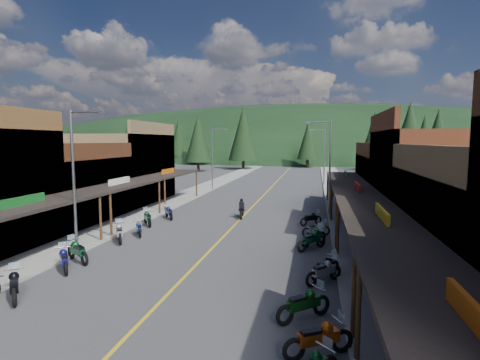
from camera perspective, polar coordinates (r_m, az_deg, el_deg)
The scene contains 42 objects.
ground at distance 25.71m, azimuth -2.25°, elevation -8.34°, with size 220.00×220.00×0.00m, color #38383A.
centerline at distance 45.04m, azimuth 3.80°, elevation -2.13°, with size 0.15×90.00×0.01m, color gold.
sidewalk_west at distance 46.97m, azimuth -6.78°, elevation -1.74°, with size 3.40×94.00×0.15m, color gray.
sidewalk_east at distance 44.72m, azimuth 14.92°, elevation -2.29°, with size 3.40×94.00×0.15m, color gray.
shop_west_2 at distance 32.75m, azimuth -25.58°, elevation -1.31°, with size 10.90×9.00×6.20m.
shop_west_3 at distance 40.70m, azimuth -17.54°, elevation 1.71°, with size 10.90×10.20×8.20m.
shop_east_2 at distance 27.20m, azimuth 28.18°, elevation -0.71°, with size 10.90×9.00×8.20m.
shop_east_3 at distance 36.54m, azimuth 23.77°, elevation -0.53°, with size 10.90×10.20×6.20m.
streetlight_0 at distance 22.37m, azimuth -23.74°, elevation 0.61°, with size 2.16×0.18×8.00m.
streetlight_1 at distance 47.99m, azimuth -4.11°, elevation 3.71°, with size 2.16×0.18×8.00m.
streetlight_2 at distance 32.26m, azimuth 13.28°, elevation 2.46°, with size 2.16×0.18×8.00m.
streetlight_3 at distance 54.23m, azimuth 12.58°, elevation 3.85°, with size 2.16×0.18×8.00m.
ridge_hill at distance 159.43m, azimuth 9.36°, elevation 3.63°, with size 310.00×140.00×60.00m, color black.
pine_0 at distance 97.67m, azimuth -16.66°, elevation 5.82°, with size 5.04×5.04×11.00m.
pine_1 at distance 98.84m, azimuth -6.19°, elevation 6.47°, with size 5.88×5.88×12.50m.
pine_2 at distance 83.74m, azimuth 0.52°, elevation 7.11°, with size 6.72×6.72×14.00m.
pine_3 at distance 90.21m, azimuth 10.31°, elevation 5.98°, with size 5.04×5.04×11.00m.
pine_4 at distance 85.05m, azimuth 19.76°, elevation 6.24°, with size 5.88×5.88×12.50m.
pine_5 at distance 100.21m, azimuth 27.93°, elevation 6.24°, with size 6.72×6.72×14.00m.
pine_7 at distance 107.13m, azimuth -9.31°, elevation 6.39°, with size 5.88×5.88×12.50m.
pine_8 at distance 70.01m, azimuth -12.09°, elevation 5.55°, with size 4.48×4.48×10.00m.
pine_9 at distance 71.51m, azimuth 26.24°, elevation 5.40°, with size 4.93×4.93×10.80m.
pine_10 at distance 77.96m, azimuth -6.43°, elevation 6.27°, with size 5.38×5.38×11.60m.
pine_11 at distance 63.77m, azimuth 24.38°, elevation 6.21°, with size 5.82×5.82×12.40m.
bike_west_3 at distance 18.00m, azimuth -31.16°, elevation -13.41°, with size 0.75×2.26×1.29m, color black, non-canonical shape.
bike_west_4 at distance 20.55m, azimuth -25.25°, elevation -10.79°, with size 0.73×2.20×1.26m, color navy, non-canonical shape.
bike_west_5 at distance 21.67m, azimuth -23.53°, elevation -9.77°, with size 0.77×2.31×1.32m, color #0C3E21, non-canonical shape.
bike_west_6 at distance 24.96m, azimuth -17.92°, elevation -7.50°, with size 0.77×2.32×1.32m, color #AFB0B5, non-canonical shape.
bike_west_7 at distance 26.14m, azimuth -15.16°, elevation -7.09°, with size 0.63×1.88×1.08m, color navy, non-canonical shape.
bike_west_8 at distance 29.12m, azimuth -13.92°, elevation -5.54°, with size 0.73×2.20×1.25m, color #0C3E21, non-canonical shape.
bike_west_9 at distance 31.16m, azimuth -10.79°, elevation -4.77°, with size 0.70×2.09×1.20m, color navy, non-canonical shape.
bike_east_2 at distance 12.12m, azimuth 11.89°, elevation -22.33°, with size 0.74×2.23×1.28m, color #AE470C, non-canonical shape.
bike_east_3 at distance 14.12m, azimuth 9.69°, elevation -17.94°, with size 0.76×2.29×1.31m, color #0B3810, non-canonical shape.
bike_east_4 at distance 17.56m, azimuth 12.66°, elevation -13.27°, with size 0.71×2.14×1.22m, color gray, non-canonical shape.
bike_east_5 at distance 18.29m, azimuth 12.90°, elevation -12.62°, with size 0.67×2.00×1.14m, color black, non-canonical shape.
bike_east_6 at distance 22.46m, azimuth 10.86°, elevation -8.84°, with size 0.76×2.28×1.30m, color #0B381E, non-canonical shape.
bike_east_7 at distance 23.39m, azimuth 11.22°, elevation -8.27°, with size 0.75×2.26×1.29m, color #0E481B, non-canonical shape.
bike_east_8 at distance 25.64m, azimuth 11.53°, elevation -7.20°, with size 0.66×1.97×1.13m, color #9C9CA1, non-canonical shape.
bike_east_9 at distance 28.83m, azimuth 10.77°, elevation -5.69°, with size 0.67×2.02×1.15m, color black, non-canonical shape.
rider_on_bike at distance 31.00m, azimuth 0.30°, elevation -4.58°, with size 0.98×2.27×1.68m.
pedestrian_east_a at distance 23.03m, azimuth 16.89°, elevation -7.67°, with size 0.64×0.42×1.75m, color #231D2B.
pedestrian_east_b at distance 40.50m, azimuth 13.92°, elevation -1.85°, with size 0.78×0.45×1.61m, color #4C432F.
Camera 1 is at (5.93, -24.19, 6.36)m, focal length 28.00 mm.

